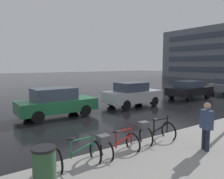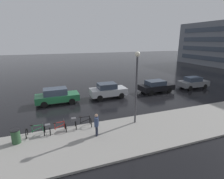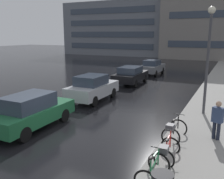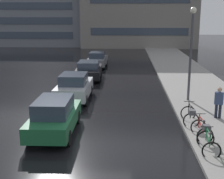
{
  "view_description": "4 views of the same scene",
  "coord_description": "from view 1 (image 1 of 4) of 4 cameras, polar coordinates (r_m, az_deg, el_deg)",
  "views": [
    {
      "loc": [
        9.39,
        -4.18,
        2.9
      ],
      "look_at": [
        0.06,
        2.28,
        1.6
      ],
      "focal_mm": 35.0,
      "sensor_mm": 36.0,
      "label": 1
    },
    {
      "loc": [
        15.71,
        -0.45,
        6.37
      ],
      "look_at": [
        0.42,
        5.14,
        1.69
      ],
      "focal_mm": 28.0,
      "sensor_mm": 36.0,
      "label": 2
    },
    {
      "loc": [
        5.94,
        -8.0,
        4.25
      ],
      "look_at": [
        -0.48,
        4.94,
        1.03
      ],
      "focal_mm": 40.0,
      "sensor_mm": 36.0,
      "label": 3
    },
    {
      "loc": [
        1.02,
        -12.82,
        5.18
      ],
      "look_at": [
        0.22,
        2.72,
        1.4
      ],
      "focal_mm": 50.0,
      "sensor_mm": 36.0,
      "label": 4
    }
  ],
  "objects": [
    {
      "name": "bicycle_second",
      "position": [
        6.88,
        1.23,
        -14.08
      ],
      "size": [
        0.74,
        1.39,
        1.0
      ],
      "color": "black",
      "rests_on": "ground"
    },
    {
      "name": "car_green",
      "position": [
        12.5,
        -14.33,
        -3.25
      ],
      "size": [
        1.84,
        4.31,
        1.62
      ],
      "color": "#1E6038",
      "rests_on": "ground"
    },
    {
      "name": "car_silver",
      "position": [
        15.36,
        5.38,
        -1.22
      ],
      "size": [
        1.88,
        4.08,
        1.66
      ],
      "color": "#B2B5BA",
      "rests_on": "ground"
    },
    {
      "name": "trash_bin",
      "position": [
        5.48,
        -17.24,
        -19.38
      ],
      "size": [
        0.55,
        0.55,
        1.06
      ],
      "color": "#2D5133",
      "rests_on": "ground"
    },
    {
      "name": "bicycle_nearest",
      "position": [
        6.36,
        -8.93,
        -16.7
      ],
      "size": [
        0.76,
        1.2,
        0.95
      ],
      "color": "black",
      "rests_on": "ground"
    },
    {
      "name": "pedestrian",
      "position": [
        7.7,
        23.42,
        -8.57
      ],
      "size": [
        0.46,
        0.38,
        1.71
      ],
      "color": "#1E2333",
      "rests_on": "ground"
    },
    {
      "name": "car_black",
      "position": [
        19.91,
        19.6,
        0.04
      ],
      "size": [
        2.08,
        4.36,
        1.5
      ],
      "color": "black",
      "rests_on": "ground"
    },
    {
      "name": "bicycle_third",
      "position": [
        8.13,
        11.12,
        -10.69
      ],
      "size": [
        0.82,
        1.45,
        1.02
      ],
      "color": "black",
      "rests_on": "ground"
    },
    {
      "name": "building_facade_side",
      "position": [
        52.47,
        25.75,
        8.5
      ],
      "size": [
        21.93,
        9.67,
        10.55
      ],
      "color": "slate",
      "rests_on": "ground"
    },
    {
      "name": "ground_plane",
      "position": [
        10.68,
        -10.44,
        -9.31
      ],
      "size": [
        140.0,
        140.0,
        0.0
      ],
      "primitive_type": "plane",
      "color": "black"
    }
  ]
}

